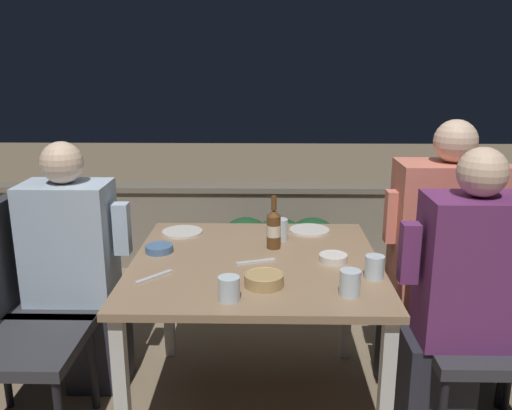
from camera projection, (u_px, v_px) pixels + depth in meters
The scene contains 23 objects.
ground_plane at pixel (256, 409), 2.50m from camera, with size 16.00×16.00×0.00m, color #847056.
parapet_wall at pixel (260, 226), 4.14m from camera, with size 9.00×0.18×0.64m.
dining_table at pixel (256, 277), 2.33m from camera, with size 1.05×1.04×0.74m.
planter_hedge at pixel (279, 258), 3.44m from camera, with size 0.77×0.47×0.59m.
chair_left_far at pixel (35, 277), 2.56m from camera, with size 0.47×0.46×0.96m.
person_blue_shirt at pixel (79, 269), 2.55m from camera, with size 0.48×0.26×1.21m.
chair_right_near at pixel (511, 316), 2.18m from camera, with size 0.47×0.46×0.96m.
person_purple_stripe at pixel (460, 301), 2.16m from camera, with size 0.48×0.26×1.25m.
chair_right_far at pixel (480, 280), 2.53m from camera, with size 0.47×0.46×0.96m.
person_coral_top at pixel (437, 261), 2.51m from camera, with size 0.52×0.26×1.31m.
beer_bottle at pixel (274, 228), 2.42m from camera, with size 0.06×0.06×0.24m.
plate_0 at pixel (182, 232), 2.66m from camera, with size 0.20×0.20×0.01m.
plate_1 at pixel (309, 230), 2.68m from camera, with size 0.20×0.20×0.01m.
bowl_0 at pixel (333, 257), 2.28m from camera, with size 0.12×0.12×0.03m.
bowl_1 at pixel (264, 279), 2.03m from camera, with size 0.15×0.15×0.05m.
bowl_2 at pixel (159, 248), 2.39m from camera, with size 0.12×0.12×0.03m.
glass_cup_0 at pixel (375, 267), 2.10m from camera, with size 0.08×0.08×0.09m.
glass_cup_1 at pixel (279, 229), 2.54m from camera, with size 0.08×0.08×0.10m.
glass_cup_2 at pixel (350, 283), 1.95m from camera, with size 0.08×0.08×0.10m.
glass_cup_3 at pixel (229, 289), 1.91m from camera, with size 0.08×0.08×0.09m.
fork_0 at pixel (255, 261), 2.27m from camera, with size 0.17×0.07×0.01m.
fork_1 at pixel (154, 277), 2.12m from camera, with size 0.13×0.14×0.01m.
potted_plant at pixel (444, 255), 3.16m from camera, with size 0.36×0.36×0.73m.
Camera 1 is at (0.04, -2.16, 1.57)m, focal length 38.00 mm.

